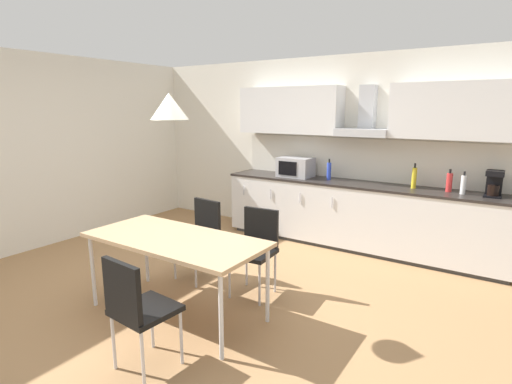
{
  "coord_description": "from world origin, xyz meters",
  "views": [
    {
      "loc": [
        2.52,
        -2.74,
        1.86
      ],
      "look_at": [
        0.25,
        0.71,
        1.0
      ],
      "focal_mm": 28.0,
      "sensor_mm": 36.0,
      "label": 1
    }
  ],
  "objects_px": {
    "bottle_red": "(449,182)",
    "bottle_yellow": "(414,178)",
    "chair_near_right": "(136,304)",
    "pendant_lamp": "(169,106)",
    "chair_far_right": "(257,243)",
    "bottle_white": "(463,184)",
    "coffee_maker": "(494,184)",
    "microwave": "(296,167)",
    "chair_far_left": "(201,231)",
    "bottle_blue": "(329,171)",
    "dining_table": "(175,242)"
  },
  "relations": [
    {
      "from": "coffee_maker",
      "to": "chair_near_right",
      "type": "bearing_deg",
      "value": -119.21
    },
    {
      "from": "microwave",
      "to": "bottle_yellow",
      "type": "relative_size",
      "value": 1.53
    },
    {
      "from": "microwave",
      "to": "chair_far_left",
      "type": "bearing_deg",
      "value": -95.39
    },
    {
      "from": "microwave",
      "to": "bottle_red",
      "type": "distance_m",
      "value": 2.03
    },
    {
      "from": "microwave",
      "to": "chair_near_right",
      "type": "distance_m",
      "value": 3.5
    },
    {
      "from": "bottle_blue",
      "to": "chair_near_right",
      "type": "height_order",
      "value": "bottle_blue"
    },
    {
      "from": "microwave",
      "to": "bottle_white",
      "type": "relative_size",
      "value": 1.81
    },
    {
      "from": "bottle_yellow",
      "to": "chair_near_right",
      "type": "bearing_deg",
      "value": -107.21
    },
    {
      "from": "bottle_white",
      "to": "pendant_lamp",
      "type": "distance_m",
      "value": 3.43
    },
    {
      "from": "microwave",
      "to": "chair_far_right",
      "type": "bearing_deg",
      "value": -73.5
    },
    {
      "from": "bottle_red",
      "to": "pendant_lamp",
      "type": "bearing_deg",
      "value": -124.17
    },
    {
      "from": "microwave",
      "to": "pendant_lamp",
      "type": "height_order",
      "value": "pendant_lamp"
    },
    {
      "from": "bottle_red",
      "to": "chair_far_left",
      "type": "bearing_deg",
      "value": -138.68
    },
    {
      "from": "bottle_white",
      "to": "pendant_lamp",
      "type": "bearing_deg",
      "value": -127.04
    },
    {
      "from": "chair_far_left",
      "to": "chair_near_right",
      "type": "bearing_deg",
      "value": -64.43
    },
    {
      "from": "bottle_red",
      "to": "bottle_yellow",
      "type": "bearing_deg",
      "value": -177.76
    },
    {
      "from": "bottle_white",
      "to": "chair_near_right",
      "type": "height_order",
      "value": "bottle_white"
    },
    {
      "from": "bottle_white",
      "to": "bottle_red",
      "type": "bearing_deg",
      "value": 158.37
    },
    {
      "from": "coffee_maker",
      "to": "chair_far_right",
      "type": "xyz_separation_m",
      "value": [
        -1.93,
        -1.91,
        -0.51
      ]
    },
    {
      "from": "bottle_white",
      "to": "dining_table",
      "type": "bearing_deg",
      "value": -127.04
    },
    {
      "from": "microwave",
      "to": "pendant_lamp",
      "type": "xyz_separation_m",
      "value": [
        0.19,
        -2.65,
        0.85
      ]
    },
    {
      "from": "chair_far_right",
      "to": "bottle_red",
      "type": "bearing_deg",
      "value": 52.84
    },
    {
      "from": "coffee_maker",
      "to": "dining_table",
      "type": "distance_m",
      "value": 3.55
    },
    {
      "from": "bottle_red",
      "to": "bottle_white",
      "type": "relative_size",
      "value": 1.02
    },
    {
      "from": "bottle_white",
      "to": "chair_far_left",
      "type": "xyz_separation_m",
      "value": [
        -2.36,
        -1.88,
        -0.47
      ]
    },
    {
      "from": "bottle_yellow",
      "to": "chair_far_left",
      "type": "distance_m",
      "value": 2.69
    },
    {
      "from": "bottle_blue",
      "to": "chair_far_right",
      "type": "xyz_separation_m",
      "value": [
        0.05,
        -1.91,
        -0.49
      ]
    },
    {
      "from": "microwave",
      "to": "coffee_maker",
      "type": "distance_m",
      "value": 2.49
    },
    {
      "from": "bottle_blue",
      "to": "bottle_red",
      "type": "bearing_deg",
      "value": 1.0
    },
    {
      "from": "bottle_blue",
      "to": "chair_far_right",
      "type": "bearing_deg",
      "value": -88.46
    },
    {
      "from": "bottle_red",
      "to": "bottle_white",
      "type": "distance_m",
      "value": 0.17
    },
    {
      "from": "coffee_maker",
      "to": "chair_far_left",
      "type": "height_order",
      "value": "coffee_maker"
    },
    {
      "from": "bottle_blue",
      "to": "dining_table",
      "type": "height_order",
      "value": "bottle_blue"
    },
    {
      "from": "pendant_lamp",
      "to": "chair_far_right",
      "type": "bearing_deg",
      "value": 64.39
    },
    {
      "from": "pendant_lamp",
      "to": "chair_far_left",
      "type": "bearing_deg",
      "value": 115.5
    },
    {
      "from": "chair_far_right",
      "to": "chair_far_left",
      "type": "bearing_deg",
      "value": -179.99
    },
    {
      "from": "chair_far_left",
      "to": "dining_table",
      "type": "bearing_deg",
      "value": -64.5
    },
    {
      "from": "microwave",
      "to": "chair_far_right",
      "type": "height_order",
      "value": "microwave"
    },
    {
      "from": "bottle_yellow",
      "to": "chair_far_left",
      "type": "xyz_separation_m",
      "value": [
        -1.81,
        -1.92,
        -0.5
      ]
    },
    {
      "from": "bottle_white",
      "to": "chair_near_right",
      "type": "distance_m",
      "value": 3.81
    },
    {
      "from": "bottle_red",
      "to": "chair_near_right",
      "type": "xyz_separation_m",
      "value": [
        -1.47,
        -3.48,
        -0.48
      ]
    },
    {
      "from": "bottle_blue",
      "to": "pendant_lamp",
      "type": "xyz_separation_m",
      "value": [
        -0.32,
        -2.68,
        0.87
      ]
    },
    {
      "from": "bottle_blue",
      "to": "chair_far_right",
      "type": "height_order",
      "value": "bottle_blue"
    },
    {
      "from": "bottle_white",
      "to": "coffee_maker",
      "type": "bearing_deg",
      "value": 6.56
    },
    {
      "from": "bottle_blue",
      "to": "bottle_yellow",
      "type": "distance_m",
      "value": 1.12
    },
    {
      "from": "chair_far_left",
      "to": "bottle_white",
      "type": "bearing_deg",
      "value": 38.44
    },
    {
      "from": "pendant_lamp",
      "to": "bottle_white",
      "type": "bearing_deg",
      "value": 52.96
    },
    {
      "from": "bottle_red",
      "to": "pendant_lamp",
      "type": "distance_m",
      "value": 3.39
    },
    {
      "from": "bottle_yellow",
      "to": "pendant_lamp",
      "type": "bearing_deg",
      "value": -118.17
    },
    {
      "from": "coffee_maker",
      "to": "chair_far_left",
      "type": "xyz_separation_m",
      "value": [
        -2.66,
        -1.91,
        -0.51
      ]
    }
  ]
}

